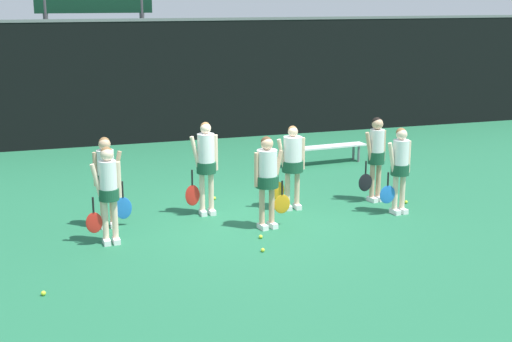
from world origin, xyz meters
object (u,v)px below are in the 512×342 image
object	(u,v)px
tennis_ball_1	(214,198)
tennis_ball_4	(406,202)
player_6	(376,152)
player_2	(400,164)
tennis_ball_2	(43,293)
player_5	(292,160)
scoreboard	(94,8)
player_3	(107,175)
player_4	(206,161)
bench_courtside	(326,148)
tennis_ball_0	(261,237)
player_1	(267,174)
player_0	(108,188)
tennis_ball_3	(263,250)

from	to	relation	value
tennis_ball_1	tennis_ball_4	distance (m)	3.84
player_6	player_2	bearing A→B (deg)	-99.05
player_2	tennis_ball_2	xyz separation A→B (m)	(-6.54, -1.89, -0.93)
player_2	player_5	size ratio (longest dim) A/B	1.01
player_2	player_5	xyz separation A→B (m)	(-1.81, 0.90, 0.00)
scoreboard	tennis_ball_4	distance (m)	11.12
player_3	player_4	distance (m)	1.86
scoreboard	player_2	size ratio (longest dim) A/B	2.89
bench_courtside	tennis_ball_0	bearing A→B (deg)	-128.70
player_1	player_5	xyz separation A→B (m)	(0.84, 0.96, -0.02)
player_2	player_4	distance (m)	3.63
player_2	player_5	world-z (taller)	player_2
player_4	tennis_ball_1	distance (m)	1.41
bench_courtside	player_4	size ratio (longest dim) A/B	1.20
player_1	scoreboard	bearing A→B (deg)	90.74
player_6	tennis_ball_2	bearing A→B (deg)	-167.84
scoreboard	player_0	bearing A→B (deg)	-95.33
tennis_ball_2	tennis_ball_3	xyz separation A→B (m)	(3.42, 0.68, -0.00)
player_2	player_3	xyz separation A→B (m)	(-5.31, 0.88, -0.01)
player_1	player_6	xyz separation A→B (m)	(2.62, 0.96, 0.02)
scoreboard	player_5	distance (m)	9.66
scoreboard	bench_courtside	size ratio (longest dim) A/B	2.24
tennis_ball_3	player_4	bearing A→B (deg)	98.74
scoreboard	player_6	bearing A→B (deg)	-63.39
player_3	tennis_ball_2	distance (m)	3.16
player_2	tennis_ball_4	size ratio (longest dim) A/B	25.56
player_0	player_6	size ratio (longest dim) A/B	0.97
scoreboard	player_0	xyz separation A→B (m)	(-0.91, -9.79, -2.71)
player_0	player_1	xyz separation A→B (m)	(2.75, -0.04, 0.02)
player_0	tennis_ball_3	size ratio (longest dim) A/B	25.53
player_0	player_1	bearing A→B (deg)	-3.22
tennis_ball_0	tennis_ball_2	world-z (taller)	tennis_ball_2
player_5	tennis_ball_0	bearing A→B (deg)	-125.43
bench_courtside	player_0	xyz separation A→B (m)	(-5.74, -4.22, 0.57)
player_5	tennis_ball_1	size ratio (longest dim) A/B	24.48
player_5	tennis_ball_3	world-z (taller)	player_5
bench_courtside	tennis_ball_2	bearing A→B (deg)	-142.68
tennis_ball_2	tennis_ball_4	world-z (taller)	tennis_ball_2
tennis_ball_1	tennis_ball_3	xyz separation A→B (m)	(-0.04, -3.17, -0.00)
bench_courtside	tennis_ball_4	world-z (taller)	bench_courtside
player_3	tennis_ball_3	world-z (taller)	player_3
player_1	player_2	xyz separation A→B (m)	(2.65, 0.06, -0.03)
tennis_ball_0	tennis_ball_1	distance (m)	2.55
player_4	tennis_ball_2	bearing A→B (deg)	-136.08
player_0	tennis_ball_1	xyz separation A→B (m)	(2.32, 1.99, -0.93)
player_2	tennis_ball_3	distance (m)	3.47
bench_courtside	tennis_ball_0	world-z (taller)	bench_courtside
tennis_ball_1	bench_courtside	bearing A→B (deg)	33.10
player_4	tennis_ball_3	distance (m)	2.51
player_3	tennis_ball_3	bearing A→B (deg)	-42.32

